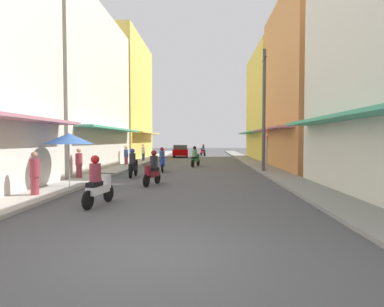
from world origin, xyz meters
The scene contains 21 objects.
ground_plane centered at (0.00, 21.20, 0.00)m, with size 110.89×110.89×0.00m, color #4C4C4F.
sidewalk_left centered at (-5.10, 21.20, 0.06)m, with size 1.66×58.40×0.12m, color #ADA89E.
sidewalk_right centered at (5.10, 21.20, 0.06)m, with size 1.66×58.40×0.12m, color gray.
building_left_mid centered at (-8.92, 16.34, 5.48)m, with size 7.05×12.64×10.96m.
building_left_far centered at (-8.92, 29.05, 6.44)m, with size 7.05×11.63×12.89m.
building_right_mid centered at (8.92, 17.12, 5.86)m, with size 7.05×10.50×11.73m.
building_right_far centered at (8.92, 28.42, 5.61)m, with size 7.05×11.26×11.23m.
motorbike_white centered at (-2.40, 4.15, 0.70)m, with size 0.61×1.79×1.58m.
motorbike_red centered at (0.58, 34.87, 0.70)m, with size 0.77×1.73×1.58m.
motorbike_blue centered at (-1.87, 14.72, 0.70)m, with size 0.60×1.80×1.58m.
motorbike_maroon centered at (-1.48, 8.66, 0.70)m, with size 0.66×1.78×1.58m.
motorbike_green centered at (0.13, 18.81, 0.70)m, with size 0.73×1.75×1.58m.
motorbike_black centered at (-3.05, 11.66, 0.70)m, with size 0.55×1.81×1.58m.
parked_car centered at (-2.10, 32.15, 0.74)m, with size 2.03×4.21×1.45m.
pedestrian_crossing centered at (-5.40, 19.39, 0.91)m, with size 0.44×0.44×1.61m.
pedestrian_midway centered at (-5.06, 5.29, 0.81)m, with size 0.34×0.34×1.63m.
pedestrian_foreground centered at (-5.56, 10.41, 0.81)m, with size 0.34×0.34×1.62m.
pedestrian_far centered at (-4.91, 23.85, 0.83)m, with size 0.34×0.34×1.67m.
vendor_umbrella centered at (-4.79, 7.49, 2.09)m, with size 2.04×2.04×2.32m.
utility_pole centered at (4.52, 14.33, 3.88)m, with size 0.20×1.20×7.61m.
street_sign_no_entry centered at (4.42, 12.73, 1.72)m, with size 0.07×0.60×2.65m.
Camera 1 is at (0.94, -5.51, 2.04)m, focal length 29.67 mm.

